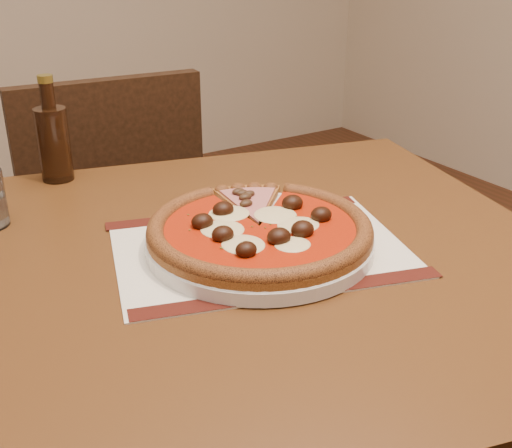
{
  "coord_description": "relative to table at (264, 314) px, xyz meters",
  "views": [
    {
      "loc": [
        -0.06,
        -0.05,
        1.14
      ],
      "look_at": [
        0.36,
        0.61,
        0.78
      ],
      "focal_mm": 45.0,
      "sensor_mm": 36.0,
      "label": 1
    }
  ],
  "objects": [
    {
      "name": "placemat",
      "position": [
        -0.0,
        0.0,
        0.1
      ],
      "size": [
        0.45,
        0.37,
        0.0
      ],
      "primitive_type": "cube",
      "rotation": [
        0.0,
        0.0,
        -0.29
      ],
      "color": "beige",
      "rests_on": "table"
    },
    {
      "name": "bottle",
      "position": [
        -0.16,
        0.41,
        0.17
      ],
      "size": [
        0.05,
        0.05,
        0.18
      ],
      "color": "#341B0D",
      "rests_on": "table"
    },
    {
      "name": "plate",
      "position": [
        -0.0,
        0.0,
        0.11
      ],
      "size": [
        0.3,
        0.3,
        0.02
      ],
      "primitive_type": "cylinder",
      "color": "white",
      "rests_on": "placemat"
    },
    {
      "name": "chair_far",
      "position": [
        0.03,
        0.74,
        -0.16
      ],
      "size": [
        0.44,
        0.44,
        0.86
      ],
      "rotation": [
        0.0,
        0.0,
        3.06
      ],
      "color": "black",
      "rests_on": "ground"
    },
    {
      "name": "ham_slice",
      "position": [
        0.05,
        0.09,
        0.13
      ],
      "size": [
        0.11,
        0.15,
        0.02
      ],
      "rotation": [
        0.0,
        0.0,
        1.14
      ],
      "color": "#B0692A",
      "rests_on": "plate"
    },
    {
      "name": "pizza",
      "position": [
        -0.0,
        0.0,
        0.13
      ],
      "size": [
        0.3,
        0.3,
        0.04
      ],
      "color": "#B0692A",
      "rests_on": "plate"
    },
    {
      "name": "table",
      "position": [
        0.0,
        0.0,
        0.0
      ],
      "size": [
        0.97,
        0.97,
        0.75
      ],
      "rotation": [
        0.0,
        0.0,
        -0.25
      ],
      "color": "#5A3715",
      "rests_on": "ground"
    }
  ]
}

